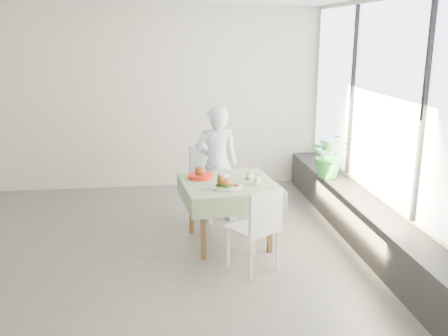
{
  "coord_description": "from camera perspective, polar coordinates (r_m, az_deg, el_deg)",
  "views": [
    {
      "loc": [
        0.45,
        -5.33,
        2.38
      ],
      "look_at": [
        1.17,
        0.14,
        0.9
      ],
      "focal_mm": 40.0,
      "sensor_mm": 36.0,
      "label": 1
    }
  ],
  "objects": [
    {
      "name": "juice_cup_orange",
      "position": [
        5.81,
        2.91,
        -0.78
      ],
      "size": [
        0.08,
        0.08,
        0.24
      ],
      "color": "white",
      "rests_on": "cafe_table"
    },
    {
      "name": "second_dish",
      "position": [
        5.87,
        -2.72,
        -0.77
      ],
      "size": [
        0.3,
        0.3,
        0.14
      ],
      "color": "red",
      "rests_on": "cafe_table"
    },
    {
      "name": "diner",
      "position": [
        6.42,
        -0.84,
        0.44
      ],
      "size": [
        0.56,
        0.37,
        1.52
      ],
      "primitive_type": "imported",
      "rotation": [
        0.0,
        0.0,
        3.14
      ],
      "color": "#88B7DA",
      "rests_on": "ground"
    },
    {
      "name": "wall_back",
      "position": [
        7.91,
        -10.77,
        7.66
      ],
      "size": [
        6.0,
        0.02,
        2.8
      ],
      "primitive_type": "cube",
      "color": "silver",
      "rests_on": "ground"
    },
    {
      "name": "window_ledge",
      "position": [
        6.21,
        15.36,
        -5.6
      ],
      "size": [
        0.4,
        4.8,
        0.5
      ],
      "primitive_type": "cube",
      "color": "black",
      "rests_on": "ground"
    },
    {
      "name": "wall_front",
      "position": [
        3.03,
        -15.63,
        -4.42
      ],
      "size": [
        6.0,
        0.02,
        2.8
      ],
      "primitive_type": "cube",
      "color": "silver",
      "rests_on": "ground"
    },
    {
      "name": "wall_right",
      "position": [
        5.99,
        17.89,
        4.9
      ],
      "size": [
        0.02,
        5.0,
        2.8
      ],
      "primitive_type": "cube",
      "color": "silver",
      "rests_on": "ground"
    },
    {
      "name": "potted_plant",
      "position": [
        6.88,
        11.96,
        1.5
      ],
      "size": [
        0.63,
        0.57,
        0.62
      ],
      "primitive_type": "imported",
      "rotation": [
        0.0,
        0.0,
        0.17
      ],
      "color": "#287936",
      "rests_on": "window_ledge"
    },
    {
      "name": "floor",
      "position": [
        5.86,
        -11.37,
        -9.25
      ],
      "size": [
        6.0,
        6.0,
        0.0
      ],
      "primitive_type": "plane",
      "color": "#585553",
      "rests_on": "ground"
    },
    {
      "name": "main_dish",
      "position": [
        5.49,
        0.19,
        -1.71
      ],
      "size": [
        0.34,
        0.34,
        0.17
      ],
      "color": "white",
      "rests_on": "cafe_table"
    },
    {
      "name": "chair_far",
      "position": [
        6.62,
        -1.28,
        -3.27
      ],
      "size": [
        0.63,
        0.63,
        0.97
      ],
      "color": "white",
      "rests_on": "ground"
    },
    {
      "name": "window_pane",
      "position": [
        5.95,
        17.82,
        7.27
      ],
      "size": [
        0.01,
        4.8,
        2.18
      ],
      "primitive_type": "cube",
      "color": "#D1E0F9",
      "rests_on": "ground"
    },
    {
      "name": "cafe_table",
      "position": [
        5.81,
        0.55,
        -4.26
      ],
      "size": [
        1.14,
        1.14,
        0.74
      ],
      "color": "brown",
      "rests_on": "ground"
    },
    {
      "name": "juice_cup_lemonade",
      "position": [
        5.63,
        3.79,
        -1.29
      ],
      "size": [
        0.09,
        0.09,
        0.25
      ],
      "color": "white",
      "rests_on": "cafe_table"
    },
    {
      "name": "chair_near",
      "position": [
        5.24,
        3.39,
        -8.69
      ],
      "size": [
        0.58,
        0.58,
        0.89
      ],
      "color": "white",
      "rests_on": "ground"
    }
  ]
}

